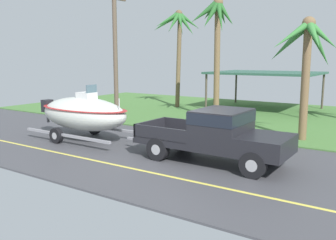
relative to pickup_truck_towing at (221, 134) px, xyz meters
The scene contains 8 objects.
ground 8.21m from the pickup_truck_towing, 97.94° to the left, with size 36.00×22.00×0.11m.
pickup_truck_towing is the anchor object (origin of this frame).
boat_on_trailer 6.48m from the pickup_truck_towing, behind, with size 5.91×2.41×2.40m.
carport_awning 13.79m from the pickup_truck_towing, 103.20° to the left, with size 6.88×5.45×2.59m.
palm_tree_near_left 5.92m from the pickup_truck_towing, 74.60° to the left, with size 2.89×2.95×5.16m.
palm_tree_near_right 9.82m from the pickup_truck_towing, 117.99° to the left, with size 2.56×2.79×6.76m.
palm_tree_far_left 14.99m from the pickup_truck_towing, 128.18° to the left, with size 3.33×3.12×6.79m.
utility_pole 9.87m from the pickup_truck_towing, 152.91° to the left, with size 0.24×1.80×7.23m.
Camera 1 is at (6.29, -10.53, 3.48)m, focal length 39.14 mm.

